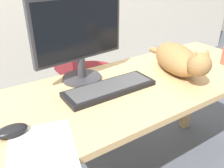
# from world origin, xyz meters

# --- Properties ---
(desk) EXTENTS (1.53, 0.61, 0.74)m
(desk) POSITION_xyz_m (0.00, 0.00, 0.62)
(desk) COLOR tan
(desk) RESTS_ON ground_plane
(office_chair) EXTENTS (0.48, 0.48, 0.95)m
(office_chair) POSITION_xyz_m (-0.04, 0.64, 0.42)
(office_chair) COLOR black
(office_chair) RESTS_ON ground_plane
(monitor) EXTENTS (0.48, 0.20, 0.41)m
(monitor) POSITION_xyz_m (-0.27, 0.19, 0.96)
(monitor) COLOR #333338
(monitor) RESTS_ON desk
(keyboard) EXTENTS (0.44, 0.15, 0.03)m
(keyboard) POSITION_xyz_m (-0.22, 0.01, 0.75)
(keyboard) COLOR black
(keyboard) RESTS_ON desk
(cat) EXTENTS (0.30, 0.58, 0.20)m
(cat) POSITION_xyz_m (0.20, -0.02, 0.82)
(cat) COLOR olive
(cat) RESTS_ON desk
(computer_mouse) EXTENTS (0.11, 0.06, 0.04)m
(computer_mouse) POSITION_xyz_m (-0.68, -0.07, 0.76)
(computer_mouse) COLOR black
(computer_mouse) RESTS_ON desk
(paper_sheet) EXTENTS (0.28, 0.34, 0.00)m
(paper_sheet) POSITION_xyz_m (-0.62, -0.21, 0.74)
(paper_sheet) COLOR white
(paper_sheet) RESTS_ON desk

